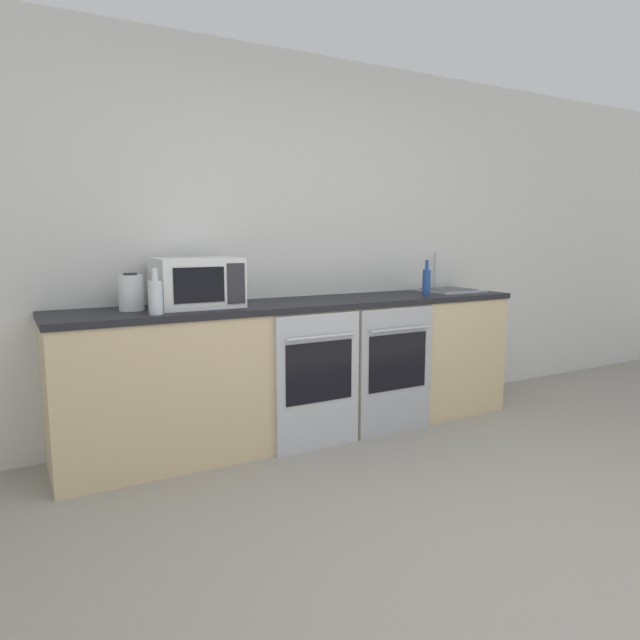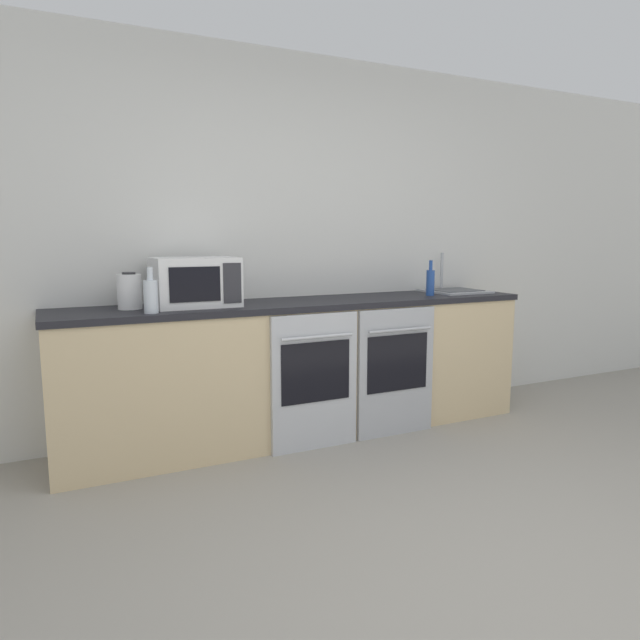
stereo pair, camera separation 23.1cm
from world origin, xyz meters
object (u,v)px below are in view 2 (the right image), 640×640
object	(u,v)px
sink	(454,290)
bottle_clear	(151,295)
oven_left	(315,381)
oven_right	(396,371)
microwave	(195,282)
kettle	(130,291)
bottle_blue	(430,282)

from	to	relation	value
sink	bottle_clear	bearing A→B (deg)	-174.04
oven_left	bottle_clear	xyz separation A→B (m)	(-0.96, 0.11, 0.58)
oven_left	sink	xyz separation A→B (m)	(1.37, 0.36, 0.49)
bottle_clear	sink	bearing A→B (deg)	5.96
oven_right	sink	distance (m)	0.97
microwave	bottle_clear	bearing A→B (deg)	-143.58
oven_left	microwave	bearing A→B (deg)	152.98
kettle	sink	size ratio (longest dim) A/B	0.51
bottle_blue	bottle_clear	size ratio (longest dim) A/B	1.00
oven_left	kettle	size ratio (longest dim) A/B	3.99
sink	bottle_blue	bearing A→B (deg)	-158.32
microwave	bottle_blue	distance (m)	1.71
microwave	kettle	world-z (taller)	microwave
oven_left	bottle_clear	distance (m)	1.13
sink	kettle	bearing A→B (deg)	179.83
oven_right	bottle_blue	distance (m)	0.75
oven_left	oven_right	world-z (taller)	same
bottle_blue	sink	size ratio (longest dim) A/B	0.60
oven_right	bottle_blue	size ratio (longest dim) A/B	3.39
bottle_blue	bottle_clear	world-z (taller)	same
oven_right	bottle_clear	xyz separation A→B (m)	(-1.57, 0.11, 0.58)
kettle	sink	xyz separation A→B (m)	(2.41, -0.01, -0.09)
oven_left	sink	bearing A→B (deg)	14.54
oven_left	kettle	bearing A→B (deg)	160.86
oven_left	kettle	world-z (taller)	kettle
microwave	bottle_clear	size ratio (longest dim) A/B	1.94
microwave	oven_right	bearing A→B (deg)	-14.85
oven_left	sink	world-z (taller)	sink
microwave	oven_left	bearing A→B (deg)	-27.02
oven_left	oven_right	distance (m)	0.61
kettle	microwave	bearing A→B (deg)	-3.87
kettle	sink	world-z (taller)	sink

